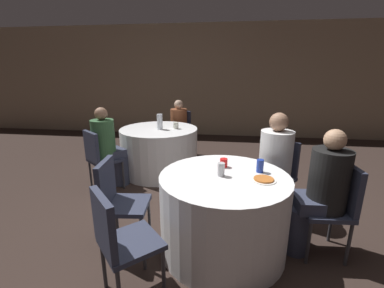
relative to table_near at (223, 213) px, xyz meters
The scene contains 20 objects.
ground_plane 0.41m from the table_near, 167.30° to the left, with size 16.00×16.00×0.00m, color #332621.
wall_back 4.73m from the table_near, 92.01° to the left, with size 16.00×0.06×2.80m.
table_near is the anchor object (origin of this frame).
table_far 2.14m from the table_near, 120.95° to the left, with size 1.27×1.27×0.75m.
chair_near_southwest 1.01m from the table_near, 136.84° to the right, with size 0.57×0.57×0.88m.
chair_near_northeast 1.01m from the table_near, 51.36° to the left, with size 0.56×0.56×0.88m.
chair_near_east 1.01m from the table_near, ahead, with size 0.43×0.43×0.88m.
chair_near_west 1.01m from the table_near, behind, with size 0.44×0.44×0.88m.
chair_far_north 3.02m from the table_near, 107.95° to the left, with size 0.46×0.46×0.88m.
chair_far_southwest 2.03m from the table_near, 149.78° to the left, with size 0.56×0.56×0.88m.
person_white_shirt 0.89m from the table_near, 51.36° to the left, with size 0.49×0.50×1.23m.
person_floral_shirt 2.87m from the table_near, 109.48° to the left, with size 0.36×0.50×1.12m.
person_black_shirt 0.88m from the table_near, ahead, with size 0.51×0.34×1.20m.
person_green_jacket 2.02m from the table_near, 145.19° to the left, with size 0.44×0.46×1.19m.
pizza_plate_near 0.51m from the table_near, ahead, with size 0.21×0.21×0.02m.
soda_can_blue 0.56m from the table_near, 22.10° to the left, with size 0.07×0.07×0.12m.
soda_can_silver 0.44m from the table_near, 167.65° to the right, with size 0.07×0.07×0.12m.
cup_near 0.47m from the table_near, 93.52° to the left, with size 0.07×0.07×0.09m.
bottle_far 2.14m from the table_near, 120.89° to the left, with size 0.09×0.09×0.25m.
cup_far 2.08m from the table_near, 113.70° to the left, with size 0.08×0.08×0.11m.
Camera 1 is at (0.16, -2.20, 1.66)m, focal length 24.00 mm.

